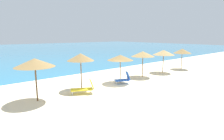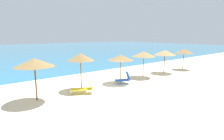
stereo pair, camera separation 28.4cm
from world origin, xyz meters
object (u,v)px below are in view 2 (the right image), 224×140
Objects in this scene: lounge_chair_0 at (124,79)px; beach_umbrella_7 at (184,51)px; beach_umbrella_3 at (80,57)px; beach_umbrella_5 at (144,54)px; beach_umbrella_4 at (120,58)px; beach_umbrella_6 at (165,53)px; beach_umbrella_2 at (34,63)px; lounge_chair_2 at (84,88)px.

beach_umbrella_7 is at bearing -59.54° from lounge_chair_0.
beach_umbrella_3 is 4.39m from lounge_chair_0.
beach_umbrella_5 is 1.78× the size of lounge_chair_0.
beach_umbrella_6 reaches higher than beach_umbrella_4.
beach_umbrella_2 is 1.07× the size of beach_umbrella_5.
beach_umbrella_2 is 1.09× the size of beach_umbrella_7.
beach_umbrella_5 is 4.07m from lounge_chair_0.
beach_umbrella_3 is 3.85m from beach_umbrella_4.
beach_umbrella_2 is at bearing -179.30° from beach_umbrella_6.
beach_umbrella_3 reaches higher than lounge_chair_0.
beach_umbrella_4 is at bearing -178.57° from beach_umbrella_6.
lounge_chair_0 is at bearing -166.39° from beach_umbrella_5.
beach_umbrella_3 is at bearing 178.28° from beach_umbrella_7.
beach_umbrella_5 is 1.01× the size of beach_umbrella_6.
beach_umbrella_3 is at bearing 102.96° from lounge_chair_0.
beach_umbrella_6 reaches higher than lounge_chair_2.
beach_umbrella_7 reaches higher than lounge_chair_2.
lounge_chair_0 is at bearing -173.95° from beach_umbrella_6.
lounge_chair_0 is (-3.51, -0.85, -1.89)m from beach_umbrella_5.
lounge_chair_2 is at bearing -172.52° from beach_umbrella_5.
beach_umbrella_5 is at bearing -0.98° from beach_umbrella_3.
beach_umbrella_4 is (7.40, 0.00, -0.25)m from beach_umbrella_2.
beach_umbrella_7 is at bearing -60.83° from lounge_chair_2.
beach_umbrella_6 is (6.91, 0.17, 0.04)m from beach_umbrella_4.
beach_umbrella_2 reaches higher than beach_umbrella_7.
beach_umbrella_5 is at bearing 177.53° from beach_umbrella_7.
lounge_chair_0 is 0.82× the size of lounge_chair_2.
beach_umbrella_6 is at bearing 1.43° from beach_umbrella_4.
beach_umbrella_7 is (7.23, -0.31, -0.07)m from beach_umbrella_5.
beach_umbrella_7 is at bearing -3.13° from beach_umbrella_6.
beach_umbrella_6 is 11.35m from lounge_chair_2.
beach_umbrella_3 is 1.09× the size of beach_umbrella_5.
beach_umbrella_4 reaches higher than lounge_chair_0.
beach_umbrella_7 reaches higher than beach_umbrella_4.
beach_umbrella_3 is 2.45m from lounge_chair_2.
beach_umbrella_5 is (7.23, -0.12, -0.21)m from beach_umbrella_3.
lounge_chair_2 is (-11.16, -0.90, -1.87)m from beach_umbrella_6.
beach_umbrella_2 is 1.08× the size of beach_umbrella_6.
beach_umbrella_3 is 1.93× the size of lounge_chair_0.
beach_umbrella_6 is 3.74m from beach_umbrella_7.
beach_umbrella_7 is 10.90m from lounge_chair_0.
beach_umbrella_7 is at bearing -0.09° from beach_umbrella_2.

